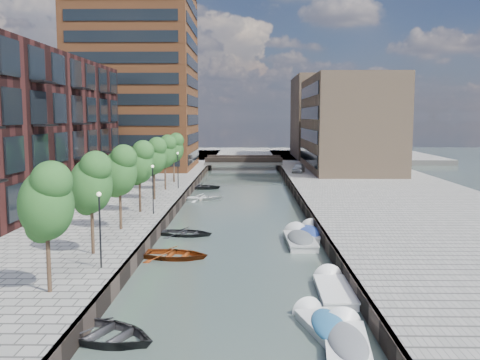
{
  "coord_description": "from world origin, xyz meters",
  "views": [
    {
      "loc": [
        0.69,
        -19.88,
        9.08
      ],
      "look_at": [
        0.0,
        27.13,
        3.5
      ],
      "focal_mm": 40.0,
      "sensor_mm": 36.0,
      "label": 1
    }
  ],
  "objects_px": {
    "sloop_0": "(103,339)",
    "motorboat_1": "(346,342)",
    "sloop_3": "(203,200)",
    "motorboat_3": "(310,233)",
    "tree_6": "(174,147)",
    "sloop_4": "(202,189)",
    "sloop_2": "(174,258)",
    "motorboat_4": "(299,240)",
    "tree_4": "(154,156)",
    "motorboat_2": "(333,290)",
    "tree_5": "(165,151)",
    "tree_2": "(119,170)",
    "tree_3": "(139,162)",
    "bridge": "(244,162)",
    "sloop_1": "(186,235)",
    "motorboat_0": "(324,326)",
    "tree_0": "(46,200)",
    "tree_1": "(91,182)"
  },
  "relations": [
    {
      "from": "tree_2",
      "to": "motorboat_4",
      "type": "distance_m",
      "value": 13.89
    },
    {
      "from": "sloop_1",
      "to": "motorboat_2",
      "type": "xyz_separation_m",
      "value": [
        9.2,
        -13.12,
        0.1
      ]
    },
    {
      "from": "tree_6",
      "to": "motorboat_2",
      "type": "xyz_separation_m",
      "value": [
        13.66,
        -38.79,
        -5.21
      ]
    },
    {
      "from": "tree_1",
      "to": "tree_4",
      "type": "xyz_separation_m",
      "value": [
        0.0,
        21.0,
        0.0
      ]
    },
    {
      "from": "sloop_2",
      "to": "motorboat_3",
      "type": "xyz_separation_m",
      "value": [
        9.54,
        6.69,
        0.2
      ]
    },
    {
      "from": "tree_5",
      "to": "sloop_2",
      "type": "relative_size",
      "value": 1.32
    },
    {
      "from": "tree_5",
      "to": "motorboat_3",
      "type": "xyz_separation_m",
      "value": [
        13.96,
        -18.59,
        -5.11
      ]
    },
    {
      "from": "tree_5",
      "to": "motorboat_1",
      "type": "bearing_deg",
      "value": -71.22
    },
    {
      "from": "sloop_4",
      "to": "motorboat_0",
      "type": "bearing_deg",
      "value": -160.71
    },
    {
      "from": "motorboat_0",
      "to": "sloop_0",
      "type": "bearing_deg",
      "value": -173.03
    },
    {
      "from": "motorboat_1",
      "to": "motorboat_3",
      "type": "relative_size",
      "value": 0.95
    },
    {
      "from": "tree_4",
      "to": "sloop_3",
      "type": "bearing_deg",
      "value": 54.4
    },
    {
      "from": "motorboat_4",
      "to": "sloop_0",
      "type": "bearing_deg",
      "value": -119.56
    },
    {
      "from": "tree_1",
      "to": "sloop_3",
      "type": "bearing_deg",
      "value": 80.92
    },
    {
      "from": "sloop_2",
      "to": "motorboat_1",
      "type": "distance_m",
      "value": 15.86
    },
    {
      "from": "tree_0",
      "to": "tree_5",
      "type": "distance_m",
      "value": 35.0
    },
    {
      "from": "tree_3",
      "to": "motorboat_3",
      "type": "xyz_separation_m",
      "value": [
        13.96,
        -4.59,
        -5.11
      ]
    },
    {
      "from": "bridge",
      "to": "tree_1",
      "type": "height_order",
      "value": "tree_1"
    },
    {
      "from": "motorboat_1",
      "to": "sloop_1",
      "type": "bearing_deg",
      "value": 113.51
    },
    {
      "from": "tree_5",
      "to": "motorboat_0",
      "type": "height_order",
      "value": "tree_5"
    },
    {
      "from": "sloop_0",
      "to": "motorboat_1",
      "type": "bearing_deg",
      "value": -68.78
    },
    {
      "from": "tree_2",
      "to": "sloop_0",
      "type": "height_order",
      "value": "tree_2"
    },
    {
      "from": "tree_4",
      "to": "tree_5",
      "type": "xyz_separation_m",
      "value": [
        0.0,
        7.0,
        0.0
      ]
    },
    {
      "from": "sloop_4",
      "to": "motorboat_1",
      "type": "xyz_separation_m",
      "value": [
        9.77,
        -46.67,
        0.19
      ]
    },
    {
      "from": "tree_0",
      "to": "tree_6",
      "type": "height_order",
      "value": "same"
    },
    {
      "from": "tree_2",
      "to": "motorboat_3",
      "type": "distance_m",
      "value": 15.06
    },
    {
      "from": "tree_5",
      "to": "sloop_3",
      "type": "xyz_separation_m",
      "value": [
        4.32,
        -0.97,
        -5.31
      ]
    },
    {
      "from": "bridge",
      "to": "tree_0",
      "type": "relative_size",
      "value": 2.18
    },
    {
      "from": "motorboat_4",
      "to": "sloop_2",
      "type": "bearing_deg",
      "value": -152.99
    },
    {
      "from": "tree_5",
      "to": "motorboat_3",
      "type": "bearing_deg",
      "value": -53.08
    },
    {
      "from": "tree_5",
      "to": "sloop_0",
      "type": "height_order",
      "value": "tree_5"
    },
    {
      "from": "tree_1",
      "to": "sloop_4",
      "type": "relative_size",
      "value": 1.21
    },
    {
      "from": "motorboat_2",
      "to": "sloop_4",
      "type": "bearing_deg",
      "value": 104.5
    },
    {
      "from": "tree_1",
      "to": "sloop_0",
      "type": "bearing_deg",
      "value": -71.98
    },
    {
      "from": "tree_2",
      "to": "tree_3",
      "type": "distance_m",
      "value": 7.0
    },
    {
      "from": "tree_2",
      "to": "sloop_2",
      "type": "bearing_deg",
      "value": -44.05
    },
    {
      "from": "sloop_0",
      "to": "tree_5",
      "type": "bearing_deg",
      "value": 29.28
    },
    {
      "from": "tree_0",
      "to": "motorboat_3",
      "type": "bearing_deg",
      "value": 49.61
    },
    {
      "from": "tree_3",
      "to": "sloop_3",
      "type": "height_order",
      "value": "tree_3"
    },
    {
      "from": "bridge",
      "to": "sloop_3",
      "type": "relative_size",
      "value": 3.0
    },
    {
      "from": "tree_2",
      "to": "motorboat_0",
      "type": "xyz_separation_m",
      "value": [
        12.48,
        -15.87,
        -5.13
      ]
    },
    {
      "from": "sloop_3",
      "to": "motorboat_4",
      "type": "distance_m",
      "value": 21.75
    },
    {
      "from": "sloop_0",
      "to": "motorboat_1",
      "type": "distance_m",
      "value": 9.87
    },
    {
      "from": "tree_6",
      "to": "sloop_4",
      "type": "height_order",
      "value": "tree_6"
    },
    {
      "from": "tree_0",
      "to": "tree_4",
      "type": "relative_size",
      "value": 1.0
    },
    {
      "from": "sloop_2",
      "to": "motorboat_2",
      "type": "xyz_separation_m",
      "value": [
        9.24,
        -6.52,
        0.1
      ]
    },
    {
      "from": "sloop_1",
      "to": "tree_3",
      "type": "bearing_deg",
      "value": 54.03
    },
    {
      "from": "sloop_3",
      "to": "motorboat_3",
      "type": "bearing_deg",
      "value": -164.67
    },
    {
      "from": "sloop_4",
      "to": "tree_3",
      "type": "bearing_deg",
      "value": 179.23
    },
    {
      "from": "tree_6",
      "to": "sloop_2",
      "type": "relative_size",
      "value": 1.32
    }
  ]
}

